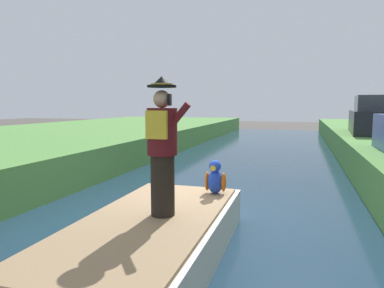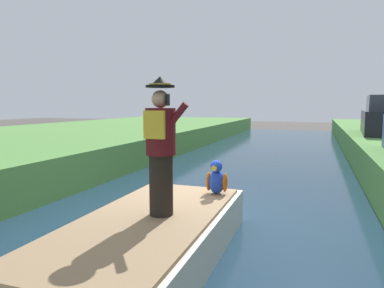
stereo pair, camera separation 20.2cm
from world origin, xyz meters
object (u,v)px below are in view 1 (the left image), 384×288
Objects in this scene: person_pirate at (162,147)px; parked_car_dark at (375,118)px; parrot_plush at (215,179)px; boat at (148,241)px.

parked_car_dark is at bearing 75.27° from person_pirate.
parrot_plush is 10.70m from parked_car_dark.
boat is at bearing -116.32° from person_pirate.
person_pirate reaches higher than parked_car_dark.
person_pirate reaches higher than boat.
parrot_plush is (0.53, 1.54, 0.55)m from boat.
boat is 12.37m from parked_car_dark.
parked_car_dark is (4.11, 9.86, 0.71)m from parrot_plush.
person_pirate is at bearing -106.71° from parrot_plush.
person_pirate is 12.07m from parked_car_dark.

